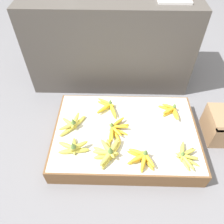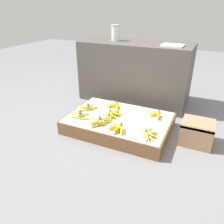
# 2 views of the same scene
# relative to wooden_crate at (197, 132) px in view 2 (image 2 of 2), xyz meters

# --- Properties ---
(ground_plane) EXTENTS (10.00, 10.00, 0.00)m
(ground_plane) POSITION_rel_wooden_crate_xyz_m (-0.77, -0.08, -0.11)
(ground_plane) COLOR slate
(display_platform) EXTENTS (1.05, 0.72, 0.14)m
(display_platform) POSITION_rel_wooden_crate_xyz_m (-0.77, -0.08, -0.04)
(display_platform) COLOR brown
(display_platform) RESTS_ON ground_plane
(back_vendor_table) EXTENTS (1.41, 0.60, 0.78)m
(back_vendor_table) POSITION_rel_wooden_crate_xyz_m (-0.91, 0.75, 0.28)
(back_vendor_table) COLOR #4C4742
(back_vendor_table) RESTS_ON ground_plane
(wooden_crate) EXTENTS (0.29, 0.27, 0.22)m
(wooden_crate) POSITION_rel_wooden_crate_xyz_m (0.00, 0.00, 0.00)
(wooden_crate) COLOR #997551
(wooden_crate) RESTS_ON ground_plane
(banana_bunch_front_left) EXTENTS (0.21, 0.14, 0.11)m
(banana_bunch_front_left) POSITION_rel_wooden_crate_xyz_m (-1.12, -0.27, 0.06)
(banana_bunch_front_left) COLOR gold
(banana_bunch_front_left) RESTS_ON display_platform
(banana_bunch_front_midleft) EXTENTS (0.21, 0.24, 0.11)m
(banana_bunch_front_midleft) POSITION_rel_wooden_crate_xyz_m (-0.89, -0.30, 0.06)
(banana_bunch_front_midleft) COLOR #DBCC4C
(banana_bunch_front_midleft) RESTS_ON display_platform
(banana_bunch_front_midright) EXTENTS (0.18, 0.17, 0.10)m
(banana_bunch_front_midright) POSITION_rel_wooden_crate_xyz_m (-0.67, -0.33, 0.06)
(banana_bunch_front_midright) COLOR gold
(banana_bunch_front_midright) RESTS_ON display_platform
(banana_bunch_front_right) EXTENTS (0.16, 0.23, 0.08)m
(banana_bunch_front_right) POSITION_rel_wooden_crate_xyz_m (-0.39, -0.31, 0.05)
(banana_bunch_front_right) COLOR gold
(banana_bunch_front_right) RESTS_ON display_platform
(banana_bunch_middle_left) EXTENTS (0.19, 0.22, 0.10)m
(banana_bunch_middle_left) POSITION_rel_wooden_crate_xyz_m (-1.16, -0.06, 0.06)
(banana_bunch_middle_left) COLOR #DBCC4C
(banana_bunch_middle_left) RESTS_ON display_platform
(banana_bunch_middle_midleft) EXTENTS (0.16, 0.24, 0.08)m
(banana_bunch_middle_midleft) POSITION_rel_wooden_crate_xyz_m (-0.84, -0.10, 0.05)
(banana_bunch_middle_midleft) COLOR gold
(banana_bunch_middle_midleft) RESTS_ON display_platform
(banana_bunch_back_midleft) EXTENTS (0.17, 0.21, 0.08)m
(banana_bunch_back_midleft) POSITION_rel_wooden_crate_xyz_m (-0.91, 0.12, 0.06)
(banana_bunch_back_midleft) COLOR yellow
(banana_bunch_back_midleft) RESTS_ON display_platform
(banana_bunch_back_right) EXTENTS (0.15, 0.18, 0.09)m
(banana_bunch_back_right) POSITION_rel_wooden_crate_xyz_m (-0.42, 0.09, 0.06)
(banana_bunch_back_right) COLOR gold
(banana_bunch_back_right) RESTS_ON display_platform
(glass_jar) EXTENTS (0.11, 0.11, 0.20)m
(glass_jar) POSITION_rel_wooden_crate_xyz_m (-1.19, 0.74, 0.76)
(glass_jar) COLOR silver
(glass_jar) RESTS_ON back_vendor_table
(foam_tray_white) EXTENTS (0.24, 0.19, 0.02)m
(foam_tray_white) POSITION_rel_wooden_crate_xyz_m (-0.44, 0.65, 0.67)
(foam_tray_white) COLOR white
(foam_tray_white) RESTS_ON back_vendor_table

